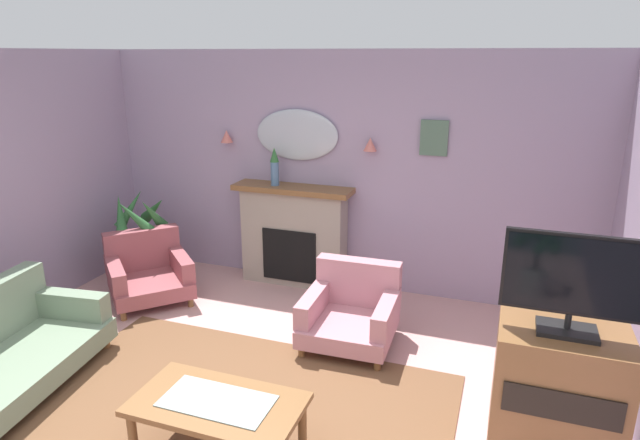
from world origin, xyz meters
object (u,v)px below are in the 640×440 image
object	(u,v)px
coffee_table	(218,409)
wall_sconce_left	(227,136)
framed_picture	(434,138)
tv_flatscreen	(574,282)
armchair_by_coffee_table	(352,310)
fireplace	(293,236)
wall_sconce_right	(370,144)
tv_cabinet	(557,392)
potted_plant_corner_palm	(141,239)
mantel_vase_right	(275,166)
armchair_near_fireplace	(148,271)
wall_mirror	(297,135)

from	to	relation	value
coffee_table	wall_sconce_left	bearing A→B (deg)	116.86
framed_picture	tv_flatscreen	size ratio (longest dim) A/B	0.43
wall_sconce_left	armchair_by_coffee_table	bearing A→B (deg)	-31.47
fireplace	wall_sconce_left	distance (m)	1.38
wall_sconce_right	tv_flatscreen	distance (m)	2.84
tv_cabinet	potted_plant_corner_palm	xyz separation A→B (m)	(-4.37, 1.48, 0.07)
potted_plant_corner_palm	mantel_vase_right	bearing A→B (deg)	18.78
armchair_near_fireplace	tv_flatscreen	distance (m)	4.29
framed_picture	armchair_near_fireplace	bearing A→B (deg)	-159.74
wall_sconce_left	armchair_near_fireplace	xyz separation A→B (m)	(-0.50, -0.99, -1.35)
fireplace	wall_mirror	xyz separation A→B (m)	(-0.00, 0.14, 1.14)
wall_sconce_right	tv_flatscreen	world-z (taller)	wall_sconce_right
framed_picture	tv_flatscreen	world-z (taller)	framed_picture
coffee_table	armchair_near_fireplace	distance (m)	2.77
wall_sconce_left	fireplace	bearing A→B (deg)	-6.16
wall_sconce_left	armchair_by_coffee_table	distance (m)	2.57
armchair_near_fireplace	armchair_by_coffee_table	bearing A→B (deg)	-3.56
tv_flatscreen	potted_plant_corner_palm	size ratio (longest dim) A/B	0.78
fireplace	tv_cabinet	bearing A→B (deg)	-36.85
wall_sconce_left	tv_flatscreen	size ratio (longest dim) A/B	0.17
wall_mirror	potted_plant_corner_palm	xyz separation A→B (m)	(-1.69, -0.67, -1.19)
mantel_vase_right	coffee_table	distance (m)	3.09
wall_sconce_right	coffee_table	xyz separation A→B (m)	(-0.22, -2.92, -1.28)
tv_cabinet	tv_flatscreen	world-z (taller)	tv_flatscreen
fireplace	armchair_near_fireplace	world-z (taller)	fireplace
wall_sconce_right	armchair_by_coffee_table	bearing A→B (deg)	-82.09
tv_cabinet	armchair_by_coffee_table	bearing A→B (deg)	150.04
wall_sconce_left	mantel_vase_right	bearing A→B (deg)	-10.46
coffee_table	potted_plant_corner_palm	bearing A→B (deg)	135.21
wall_sconce_left	armchair_by_coffee_table	world-z (taller)	wall_sconce_left
framed_picture	wall_sconce_right	bearing A→B (deg)	-174.73
framed_picture	coffee_table	world-z (taller)	framed_picture
armchair_by_coffee_table	tv_flatscreen	distance (m)	2.16
wall_mirror	tv_flatscreen	xyz separation A→B (m)	(2.69, -2.18, -0.46)
armchair_by_coffee_table	tv_flatscreen	xyz separation A→B (m)	(1.68, -0.99, 0.94)
potted_plant_corner_palm	coffee_table	bearing A→B (deg)	-44.79
mantel_vase_right	framed_picture	size ratio (longest dim) A/B	1.18
coffee_table	tv_flatscreen	xyz separation A→B (m)	(2.06, 0.80, 0.86)
armchair_near_fireplace	potted_plant_corner_palm	distance (m)	0.54
potted_plant_corner_palm	fireplace	bearing A→B (deg)	17.56
coffee_table	armchair_by_coffee_table	distance (m)	1.83
armchair_near_fireplace	mantel_vase_right	bearing A→B (deg)	37.23
fireplace	potted_plant_corner_palm	bearing A→B (deg)	-162.44
coffee_table	armchair_near_fireplace	xyz separation A→B (m)	(-1.98, 1.93, -0.08)
wall_mirror	armchair_by_coffee_table	world-z (taller)	wall_mirror
wall_mirror	fireplace	bearing A→B (deg)	-90.00
fireplace	mantel_vase_right	world-z (taller)	mantel_vase_right
coffee_table	tv_cabinet	size ratio (longest dim) A/B	1.22
armchair_by_coffee_table	mantel_vase_right	bearing A→B (deg)	139.90
coffee_table	armchair_by_coffee_table	world-z (taller)	armchair_by_coffee_table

